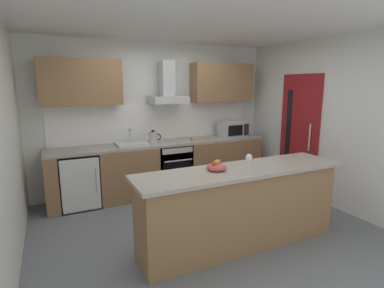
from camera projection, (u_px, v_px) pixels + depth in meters
The scene contains 19 objects.
ground at pixel (199, 224), 4.14m from camera, with size 5.29×4.41×0.02m, color slate.
ceiling at pixel (200, 23), 3.62m from camera, with size 5.29×4.41×0.02m, color white.
wall_back at pixel (155, 117), 5.44m from camera, with size 5.29×0.12×2.60m, color silver.
wall_left at pixel (0, 145), 2.95m from camera, with size 0.12×4.41×2.60m, color silver.
wall_right at pixel (322, 121), 4.81m from camera, with size 0.12×4.41×2.60m, color silver.
backsplash_tile at pixel (157, 121), 5.39m from camera, with size 3.64×0.02×0.66m, color white.
counter_back at pixel (164, 167), 5.27m from camera, with size 3.77×0.60×0.90m.
counter_island at pixel (240, 207), 3.51m from camera, with size 2.52×0.64×0.94m.
upper_cabinets at pixel (159, 83), 5.12m from camera, with size 3.72×0.32×0.70m.
side_door at pixel (299, 135), 5.19m from camera, with size 0.08×0.85×2.05m.
oven at pixel (172, 166), 5.30m from camera, with size 0.60×0.62×0.80m.
refrigerator at pixel (79, 180), 4.66m from camera, with size 0.58×0.60×0.85m.
microwave at pixel (233, 129), 5.69m from camera, with size 0.50×0.38×0.30m.
sink at pixel (132, 143), 4.93m from camera, with size 0.50×0.40×0.26m.
kettle at pixel (153, 138), 5.02m from camera, with size 0.29×0.15×0.24m.
range_hood at pixel (168, 90), 5.16m from camera, with size 0.62×0.45×0.72m.
wine_glass at pixel (249, 159), 3.37m from camera, with size 0.08×0.08×0.18m.
fruit_bowl at pixel (217, 167), 3.34m from camera, with size 0.22×0.22×0.13m.
chopping_board at pixel (200, 139), 5.43m from camera, with size 0.34×0.22×0.02m, color tan.
Camera 1 is at (-1.75, -3.42, 1.89)m, focal length 28.11 mm.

